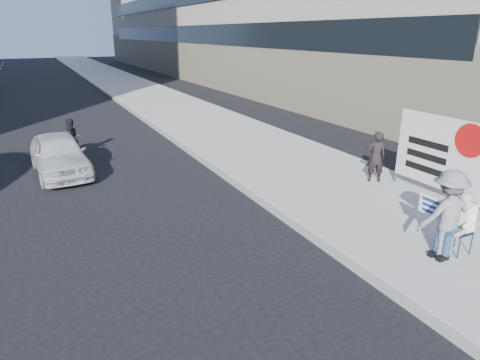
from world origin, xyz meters
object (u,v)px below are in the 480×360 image
protest_banner (443,154)px  white_sedan_near (59,154)px  pedestrian_woman (376,157)px  jogger (447,214)px  seated_protester (456,220)px  motorcycle (73,140)px

protest_banner → white_sedan_near: size_ratio=0.79×
pedestrian_woman → protest_banner: bearing=133.5°
jogger → white_sedan_near: jogger is taller
seated_protester → pedestrian_woman: size_ratio=0.86×
protest_banner → white_sedan_near: bearing=140.7°
jogger → motorcycle: (-5.74, 11.37, -0.40)m
seated_protester → protest_banner: (2.23, 2.24, 0.53)m
white_sedan_near → motorcycle: bearing=68.5°
jogger → pedestrian_woman: bearing=-102.3°
seated_protester → jogger: bearing=174.0°
protest_banner → jogger: bearing=-138.3°
protest_banner → motorcycle: bearing=131.9°
pedestrian_woman → jogger: bearing=92.2°
protest_banner → white_sedan_near: protest_banner is taller
seated_protester → white_sedan_near: 11.55m
protest_banner → white_sedan_near: 11.44m
pedestrian_woman → motorcycle: (-7.71, 7.31, -0.27)m
pedestrian_woman → white_sedan_near: bearing=-4.8°
seated_protester → jogger: (-0.25, 0.03, 0.17)m
jogger → pedestrian_woman: (1.97, 4.05, -0.13)m
white_sedan_near → protest_banner: bearing=-43.3°
jogger → protest_banner: (2.48, 2.21, 0.36)m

